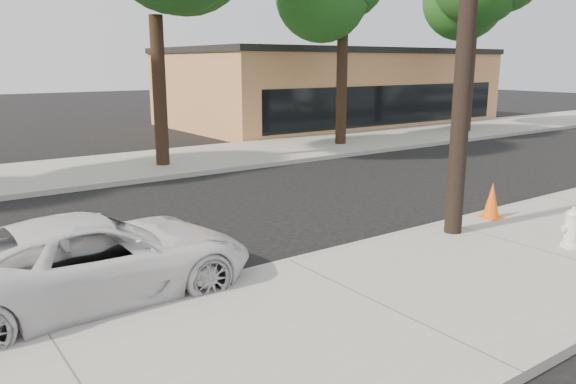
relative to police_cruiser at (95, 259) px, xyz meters
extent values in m
plane|color=black|center=(3.08, 1.55, -0.65)|extent=(120.00, 120.00, 0.00)
cube|color=gray|center=(3.08, -2.75, -0.57)|extent=(90.00, 4.40, 0.15)
cube|color=gray|center=(3.08, 10.05, -0.57)|extent=(90.00, 5.00, 0.15)
cube|color=#9E9B93|center=(3.08, -0.55, -0.57)|extent=(90.00, 0.12, 0.16)
cube|color=#B67B4B|center=(19.08, 17.55, 1.35)|extent=(18.00, 10.00, 4.00)
cylinder|color=black|center=(5.08, 9.35, 1.88)|extent=(0.44, 0.44, 4.75)
cylinder|color=black|center=(13.08, 9.65, 1.70)|extent=(0.44, 0.44, 4.40)
cylinder|color=black|center=(21.08, 9.45, 1.80)|extent=(0.44, 0.44, 4.60)
sphere|color=#134213|center=(21.08, 9.45, 5.65)|extent=(4.65, 4.65, 4.65)
imported|color=silver|center=(0.00, 0.00, 0.00)|extent=(4.69, 2.20, 1.30)
cylinder|color=white|center=(7.68, -3.00, -0.47)|extent=(0.34, 0.34, 0.06)
cylinder|color=white|center=(7.68, -3.00, -0.20)|extent=(0.26, 0.26, 0.59)
ellipsoid|color=white|center=(7.68, -3.00, 0.11)|extent=(0.28, 0.28, 0.20)
cylinder|color=white|center=(7.68, -3.00, -0.14)|extent=(0.38, 0.26, 0.12)
cylinder|color=white|center=(7.68, -3.00, -0.14)|extent=(0.22, 0.24, 0.15)
cube|color=#FF5A0D|center=(8.21, -0.95, -0.49)|extent=(0.41, 0.41, 0.02)
cone|color=#FF5A0D|center=(8.21, -0.95, -0.11)|extent=(0.36, 0.36, 0.78)
camera|label=1|loc=(-2.23, -7.93, 2.80)|focal=35.00mm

